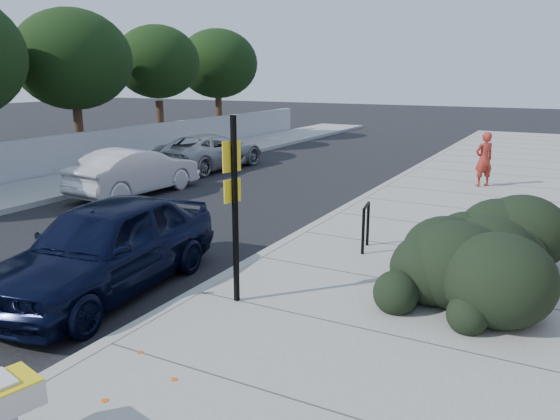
{
  "coord_description": "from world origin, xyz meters",
  "views": [
    {
      "loc": [
        5.19,
        -6.76,
        3.63
      ],
      "look_at": [
        0.22,
        2.54,
        1.0
      ],
      "focal_mm": 35.0,
      "sensor_mm": 36.0,
      "label": 1
    }
  ],
  "objects": [
    {
      "name": "bike_rack",
      "position": [
        1.71,
        3.42,
        0.72
      ],
      "size": [
        0.17,
        0.64,
        0.95
      ],
      "rotation": [
        0.0,
        0.0,
        0.18
      ],
      "color": "black",
      "rests_on": "sidewalk_near"
    },
    {
      "name": "curb_near",
      "position": [
        0.0,
        5.0,
        0.08
      ],
      "size": [
        0.22,
        50.0,
        0.17
      ],
      "primitive_type": "cube",
      "color": "#9E9E99",
      "rests_on": "ground"
    },
    {
      "name": "curb_far",
      "position": [
        -8.0,
        5.0,
        0.08
      ],
      "size": [
        0.22,
        50.0,
        0.17
      ],
      "primitive_type": "cube",
      "color": "#9E9E99",
      "rests_on": "ground"
    },
    {
      "name": "pedestrian",
      "position": [
        2.8,
        11.41,
        1.01
      ],
      "size": [
        0.74,
        0.74,
        1.73
      ],
      "primitive_type": "imported",
      "rotation": [
        0.0,
        0.0,
        3.91
      ],
      "color": "maroon",
      "rests_on": "sidewalk_near"
    },
    {
      "name": "far_wall",
      "position": [
        -11.2,
        5.0,
        0.75
      ],
      "size": [
        0.3,
        40.0,
        1.5
      ],
      "primitive_type": "cube",
      "color": "#9E9E99",
      "rests_on": "ground"
    },
    {
      "name": "tree_far_d",
      "position": [
        -12.5,
        9.0,
        4.19
      ],
      "size": [
        4.6,
        4.6,
        6.16
      ],
      "color": "#332114",
      "rests_on": "ground"
    },
    {
      "name": "tree_far_f",
      "position": [
        -12.5,
        19.0,
        4.19
      ],
      "size": [
        4.4,
        4.4,
        6.07
      ],
      "color": "#332114",
      "rests_on": "ground"
    },
    {
      "name": "suv_silver",
      "position": [
        -7.35,
        10.86,
        0.69
      ],
      "size": [
        2.56,
        5.07,
        1.38
      ],
      "primitive_type": "imported",
      "rotation": [
        0.0,
        0.0,
        3.09
      ],
      "color": "#949799",
      "rests_on": "ground"
    },
    {
      "name": "sidewalk_far",
      "position": [
        -9.5,
        5.0,
        0.07
      ],
      "size": [
        3.0,
        50.0,
        0.15
      ],
      "primitive_type": "cube",
      "color": "gray",
      "rests_on": "ground"
    },
    {
      "name": "ground",
      "position": [
        0.0,
        0.0,
        0.0
      ],
      "size": [
        120.0,
        120.0,
        0.0
      ],
      "primitive_type": "plane",
      "color": "black",
      "rests_on": "ground"
    },
    {
      "name": "wagon_silver",
      "position": [
        -6.57,
        5.77,
        0.72
      ],
      "size": [
        1.74,
        4.43,
        1.43
      ],
      "primitive_type": "imported",
      "rotation": [
        0.0,
        0.0,
        3.09
      ],
      "color": "silver",
      "rests_on": "ground"
    },
    {
      "name": "tree_far_e",
      "position": [
        -12.5,
        14.0,
        4.18
      ],
      "size": [
        4.0,
        4.0,
        5.9
      ],
      "color": "#332114",
      "rests_on": "ground"
    },
    {
      "name": "hedge",
      "position": [
        4.0,
        2.5,
        0.89
      ],
      "size": [
        2.02,
        3.96,
        1.48
      ],
      "primitive_type": "ellipsoid",
      "rotation": [
        0.0,
        0.0,
        0.01
      ],
      "color": "black",
      "rests_on": "sidewalk_near"
    },
    {
      "name": "sedan_navy",
      "position": [
        -1.56,
        -0.4,
        0.8
      ],
      "size": [
        2.36,
        4.88,
        1.61
      ],
      "primitive_type": "imported",
      "rotation": [
        0.0,
        0.0,
        0.1
      ],
      "color": "black",
      "rests_on": "ground"
    },
    {
      "name": "sign_post",
      "position": [
        0.78,
        0.01,
        1.78
      ],
      "size": [
        0.16,
        0.32,
        2.9
      ],
      "rotation": [
        0.0,
        0.0,
        -0.33
      ],
      "color": "black",
      "rests_on": "sidewalk_near"
    }
  ]
}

